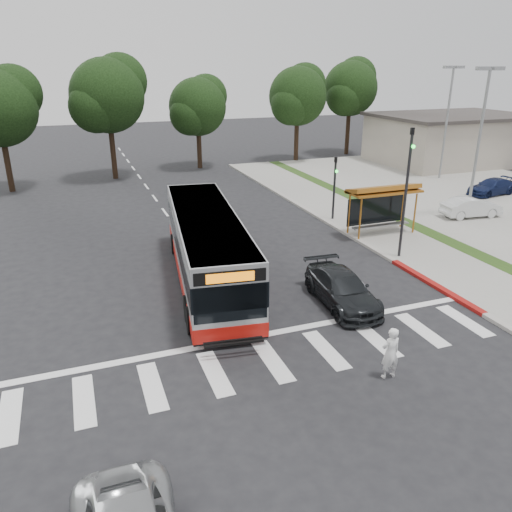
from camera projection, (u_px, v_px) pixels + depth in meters
name	position (u px, v px, depth m)	size (l,w,h in m)	color
ground	(228.00, 299.00, 20.99)	(140.00, 140.00, 0.00)	black
sidewalk_east	(356.00, 219.00, 31.54)	(4.00, 40.00, 0.12)	gray
curb_east	(328.00, 222.00, 30.89)	(0.30, 40.00, 0.15)	#9E9991
curb_east_red	(434.00, 285.00, 22.15)	(0.32, 6.00, 0.15)	maroon
parking_lot	(482.00, 196.00, 37.20)	(18.00, 36.00, 0.10)	gray
commercial_building	(451.00, 140.00, 49.19)	(14.00, 10.00, 4.40)	#AAA08E
building_roof_cap	(454.00, 116.00, 48.34)	(14.60, 10.60, 0.30)	#383330
crosswalk_ladder	(272.00, 361.00, 16.62)	(18.00, 2.60, 0.01)	silver
bus_shelter	(383.00, 195.00, 28.12)	(4.20, 1.60, 2.86)	#A25F1B
traffic_signal_ne_tall	(407.00, 183.00, 24.02)	(0.18, 0.37, 6.50)	black
traffic_signal_ne_short	(335.00, 182.00, 30.64)	(0.18, 0.37, 4.00)	black
lot_light_front	(482.00, 123.00, 29.96)	(1.90, 0.35, 9.01)	gray
lot_light_mid	(449.00, 108.00, 40.65)	(1.90, 0.35, 9.01)	gray
tree_ne_a	(298.00, 95.00, 48.45)	(6.16, 5.74, 9.30)	black
tree_ne_b	(351.00, 87.00, 52.28)	(6.16, 5.74, 10.02)	black
tree_north_a	(108.00, 94.00, 40.66)	(6.60, 6.15, 10.17)	black
tree_north_b	(198.00, 106.00, 45.46)	(5.72, 5.33, 8.43)	black
transit_bus	(207.00, 248.00, 22.23)	(2.62, 12.10, 3.13)	#A7A9AC
pedestrian	(390.00, 353.00, 15.47)	(0.64, 0.42, 1.75)	white
dark_sedan	(342.00, 289.00, 20.35)	(1.89, 4.64, 1.35)	black
parked_car_1	(471.00, 207.00, 31.71)	(1.34, 3.84, 1.26)	silver
parked_car_3	(492.00, 187.00, 37.10)	(1.65, 4.07, 1.18)	#131C42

